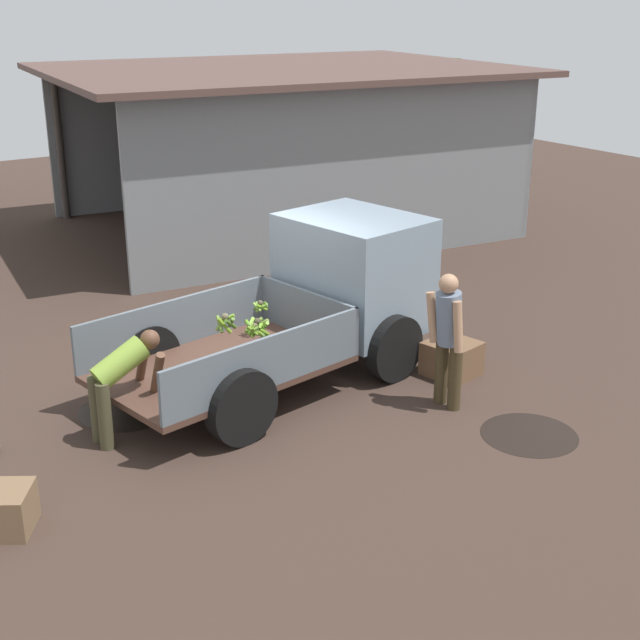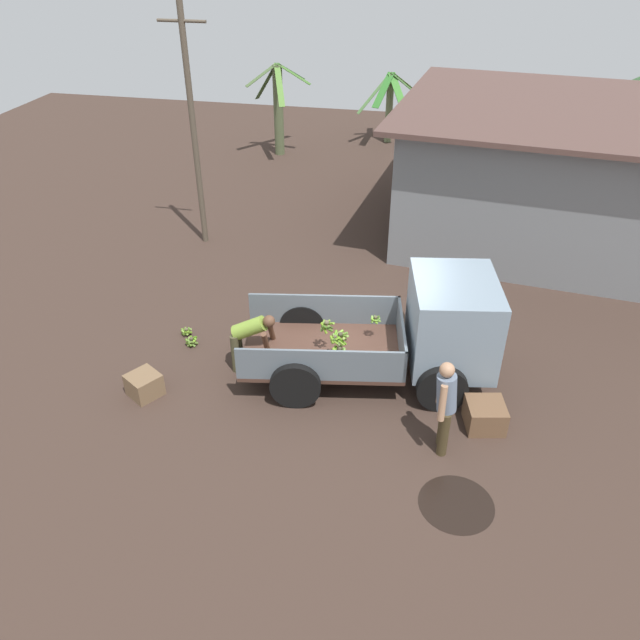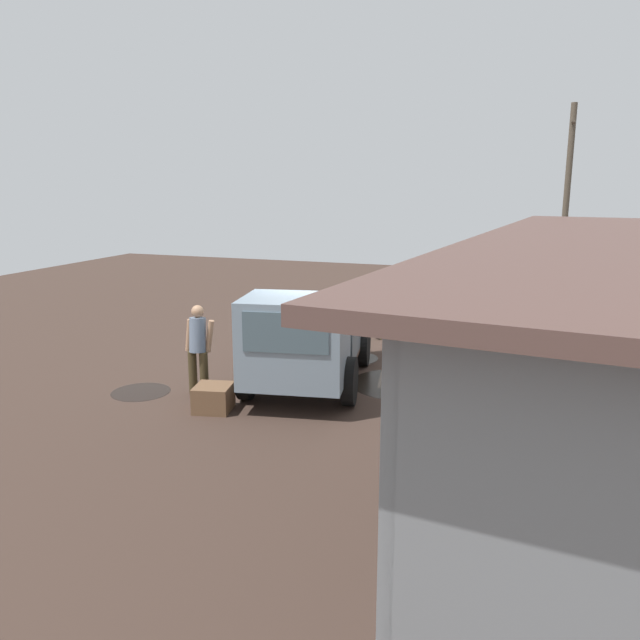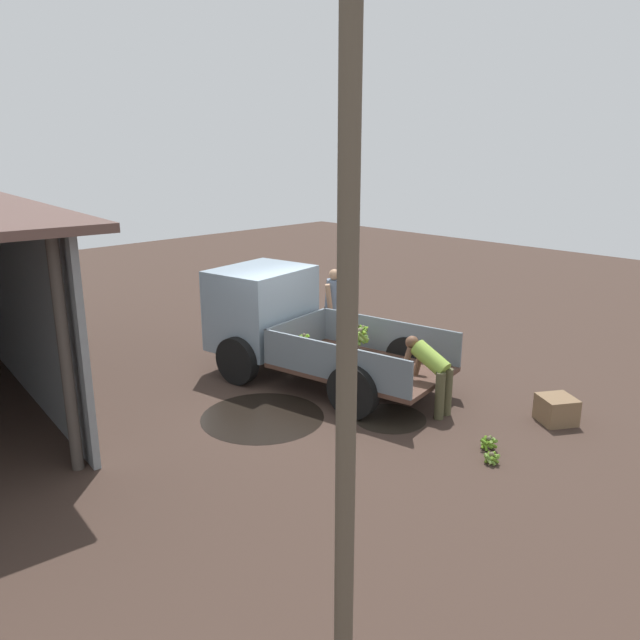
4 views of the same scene
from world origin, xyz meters
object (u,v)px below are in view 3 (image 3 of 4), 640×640
(cargo_truck, at_px, (300,343))
(wooden_crate_0, at_px, (309,325))
(utility_pole, at_px, (564,223))
(banana_bunch_on_ground_0, at_px, (364,336))
(banana_bunch_on_ground_1, at_px, (379,335))
(person_worker_loading, at_px, (329,321))
(person_foreground_visitor, at_px, (198,345))
(wooden_crate_1, at_px, (213,398))

(cargo_truck, bearing_deg, wooden_crate_0, -171.19)
(utility_pole, xyz_separation_m, wooden_crate_0, (1.19, -6.17, -2.77))
(banana_bunch_on_ground_0, distance_m, banana_bunch_on_ground_1, 0.41)
(person_worker_loading, height_order, wooden_crate_0, person_worker_loading)
(wooden_crate_0, bearing_deg, banana_bunch_on_ground_1, 89.89)
(cargo_truck, xyz_separation_m, banana_bunch_on_ground_1, (-4.80, 0.30, -0.95))
(cargo_truck, distance_m, banana_bunch_on_ground_1, 4.90)
(banana_bunch_on_ground_1, bearing_deg, person_foreground_visitor, -22.60)
(cargo_truck, relative_size, person_worker_loading, 3.84)
(cargo_truck, distance_m, person_worker_loading, 3.22)
(wooden_crate_0, bearing_deg, wooden_crate_1, 4.10)
(person_foreground_visitor, height_order, person_worker_loading, person_foreground_visitor)
(person_worker_loading, bearing_deg, banana_bunch_on_ground_0, 159.13)
(person_worker_loading, distance_m, wooden_crate_1, 4.40)
(cargo_truck, height_order, banana_bunch_on_ground_0, cargo_truck)
(wooden_crate_0, relative_size, wooden_crate_1, 0.83)
(wooden_crate_1, bearing_deg, person_worker_loading, 170.82)
(utility_pole, relative_size, wooden_crate_0, 11.04)
(wooden_crate_1, bearing_deg, cargo_truck, 133.88)
(wooden_crate_0, distance_m, wooden_crate_1, 5.97)
(banana_bunch_on_ground_0, bearing_deg, wooden_crate_0, -99.00)
(banana_bunch_on_ground_0, height_order, wooden_crate_0, wooden_crate_0)
(utility_pole, bearing_deg, banana_bunch_on_ground_0, -72.51)
(cargo_truck, relative_size, utility_pole, 0.82)
(banana_bunch_on_ground_0, xyz_separation_m, wooden_crate_1, (5.70, -1.16, 0.12))
(banana_bunch_on_ground_0, bearing_deg, cargo_truck, 0.38)
(banana_bunch_on_ground_1, xyz_separation_m, wooden_crate_1, (5.95, -1.49, 0.13))
(banana_bunch_on_ground_0, relative_size, wooden_crate_0, 0.50)
(person_foreground_visitor, bearing_deg, person_worker_loading, -24.53)
(banana_bunch_on_ground_1, distance_m, wooden_crate_0, 1.93)
(person_worker_loading, relative_size, banana_bunch_on_ground_1, 4.95)
(banana_bunch_on_ground_0, relative_size, banana_bunch_on_ground_1, 1.04)
(person_worker_loading, relative_size, banana_bunch_on_ground_0, 4.77)
(cargo_truck, xyz_separation_m, utility_pole, (-6.00, 4.55, 1.94))
(person_worker_loading, relative_size, wooden_crate_1, 1.97)
(utility_pole, relative_size, person_foreground_visitor, 3.36)
(person_worker_loading, xyz_separation_m, banana_bunch_on_ground_0, (-1.39, 0.47, -0.64))
(person_worker_loading, distance_m, banana_bunch_on_ground_0, 1.60)
(utility_pole, distance_m, wooden_crate_1, 9.57)
(banana_bunch_on_ground_1, height_order, wooden_crate_1, wooden_crate_1)
(utility_pole, xyz_separation_m, banana_bunch_on_ground_1, (1.19, -4.25, -2.89))
(cargo_truck, relative_size, banana_bunch_on_ground_1, 19.01)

